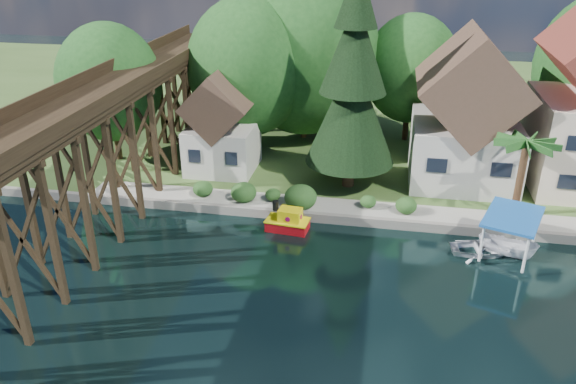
% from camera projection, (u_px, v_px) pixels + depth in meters
% --- Properties ---
extents(ground, '(140.00, 140.00, 0.00)m').
position_uv_depth(ground, '(348.00, 296.00, 29.54)').
color(ground, black).
rests_on(ground, ground).
extents(bank, '(140.00, 52.00, 0.50)m').
position_uv_depth(bank, '(375.00, 108.00, 59.71)').
color(bank, '#345020').
rests_on(bank, ground).
extents(seawall, '(60.00, 0.40, 0.62)m').
position_uv_depth(seawall, '(421.00, 226.00, 35.88)').
color(seawall, slate).
rests_on(seawall, ground).
extents(promenade, '(50.00, 2.60, 0.06)m').
position_uv_depth(promenade, '(452.00, 217.00, 36.61)').
color(promenade, gray).
rests_on(promenade, bank).
extents(trestle_bridge, '(4.12, 44.18, 9.30)m').
position_uv_depth(trestle_bridge, '(99.00, 148.00, 34.49)').
color(trestle_bridge, black).
rests_on(trestle_bridge, ground).
extents(house_left, '(7.64, 8.64, 11.02)m').
position_uv_depth(house_left, '(467.00, 119.00, 40.45)').
color(house_left, beige).
rests_on(house_left, bank).
extents(shed, '(5.09, 5.40, 7.85)m').
position_uv_depth(shed, '(222.00, 128.00, 42.63)').
color(shed, beige).
rests_on(shed, bank).
extents(bg_trees, '(49.90, 13.30, 10.57)m').
position_uv_depth(bg_trees, '(387.00, 69.00, 45.20)').
color(bg_trees, '#382314').
rests_on(bg_trees, bank).
extents(shrubs, '(15.76, 2.47, 1.70)m').
position_uv_depth(shrubs, '(292.00, 195.00, 38.01)').
color(shrubs, '#1E4418').
rests_on(shrubs, bank).
extents(conifer, '(6.31, 6.31, 15.54)m').
position_uv_depth(conifer, '(353.00, 85.00, 38.01)').
color(conifer, '#382314').
rests_on(conifer, bank).
extents(palm_tree, '(5.16, 5.16, 5.55)m').
position_uv_depth(palm_tree, '(527.00, 146.00, 34.83)').
color(palm_tree, '#382314').
rests_on(palm_tree, bank).
extents(tugboat, '(2.87, 1.78, 1.98)m').
position_uv_depth(tugboat, '(288.00, 222.00, 35.85)').
color(tugboat, red).
rests_on(tugboat, ground).
extents(boat_white_a, '(4.11, 3.21, 0.78)m').
position_uv_depth(boat_white_a, '(483.00, 247.00, 33.33)').
color(boat_white_a, white).
rests_on(boat_white_a, ground).
extents(boat_canopy, '(4.14, 4.93, 2.70)m').
position_uv_depth(boat_canopy, '(509.00, 239.00, 32.72)').
color(boat_canopy, white).
rests_on(boat_canopy, ground).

